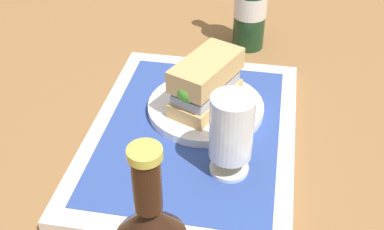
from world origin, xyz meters
name	(u,v)px	position (x,y,z in m)	size (l,w,h in m)	color
ground_plane	(192,140)	(0.00, 0.00, 0.00)	(3.00, 3.00, 0.00)	olive
tray	(192,135)	(0.00, 0.00, 0.01)	(0.44, 0.32, 0.02)	silver
placemat	(192,130)	(0.00, 0.00, 0.02)	(0.38, 0.27, 0.00)	#2D4793
plate	(206,107)	(-0.05, 0.01, 0.03)	(0.19, 0.19, 0.01)	white
sandwich	(205,83)	(-0.05, 0.01, 0.08)	(0.14, 0.11, 0.08)	tan
beer_glass	(231,132)	(0.08, 0.07, 0.09)	(0.06, 0.06, 0.12)	silver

